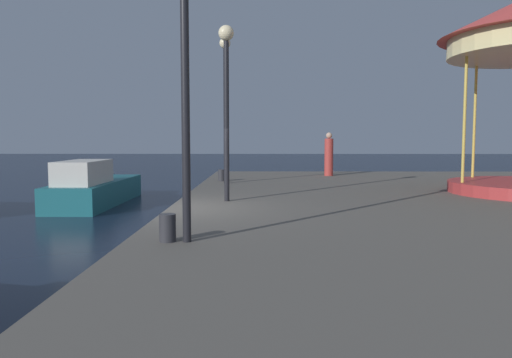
{
  "coord_description": "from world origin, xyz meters",
  "views": [
    {
      "loc": [
        1.99,
        -10.43,
        2.29
      ],
      "look_at": [
        1.85,
        2.22,
        1.23
      ],
      "focal_mm": 34.67,
      "sensor_mm": 36.0,
      "label": 1
    }
  ],
  "objects": [
    {
      "name": "person_far_corner",
      "position": [
        4.63,
        9.02,
        1.59
      ],
      "size": [
        0.34,
        0.34,
        1.7
      ],
      "color": "#B23833",
      "rests_on": "quay_dock"
    },
    {
      "name": "ground_plane",
      "position": [
        0.0,
        0.0,
        0.0
      ],
      "size": [
        120.0,
        120.0,
        0.0
      ],
      "primitive_type": "plane",
      "color": "black"
    },
    {
      "name": "bollard_south",
      "position": [
        0.61,
        6.54,
        1.0
      ],
      "size": [
        0.24,
        0.24,
        0.4
      ],
      "primitive_type": "cylinder",
      "color": "#2D2D33",
      "rests_on": "quay_dock"
    },
    {
      "name": "lamp_post_near_edge",
      "position": [
        0.92,
        -3.44,
        3.59
      ],
      "size": [
        0.36,
        0.36,
        4.04
      ],
      "color": "black",
      "rests_on": "quay_dock"
    },
    {
      "name": "lamp_post_far_end",
      "position": [
        0.81,
        5.73,
        3.98
      ],
      "size": [
        0.36,
        0.36,
        4.71
      ],
      "color": "black",
      "rests_on": "quay_dock"
    },
    {
      "name": "bollard_north",
      "position": [
        0.64,
        -3.43,
        1.0
      ],
      "size": [
        0.24,
        0.24,
        0.4
      ],
      "primitive_type": "cylinder",
      "color": "#2D2D33",
      "rests_on": "quay_dock"
    },
    {
      "name": "lamp_post_mid_promenade",
      "position": [
        1.17,
        1.15,
        3.6
      ],
      "size": [
        0.36,
        0.36,
        4.07
      ],
      "color": "black",
      "rests_on": "quay_dock"
    },
    {
      "name": "motorboat_teal",
      "position": [
        -3.73,
        6.24,
        0.58
      ],
      "size": [
        1.7,
        5.66,
        1.56
      ],
      "color": "#19606B",
      "rests_on": "ground"
    },
    {
      "name": "quay_dock",
      "position": [
        6.81,
        0.0,
        0.4
      ],
      "size": [
        13.61,
        22.92,
        0.8
      ],
      "primitive_type": "cube",
      "color": "#5B564F",
      "rests_on": "ground"
    }
  ]
}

